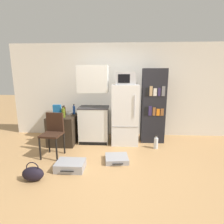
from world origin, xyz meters
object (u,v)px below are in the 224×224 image
at_px(bottle_blue_soda, 74,110).
at_px(suitcase_small_flat, 70,165).
at_px(microwave, 126,78).
at_px(suitcase_large_flat, 117,159).
at_px(side_table, 64,129).
at_px(bowl, 69,113).
at_px(bookshelf, 153,106).
at_px(chair, 53,130).
at_px(bottle_clear_short, 60,111).
at_px(bottle_amber_beer, 64,110).
at_px(handbag, 33,174).
at_px(cereal_box, 57,111).
at_px(bottle_olive_oil, 63,113).
at_px(bottle_ketchup_red, 60,111).
at_px(kitchen_hutch, 94,108).
at_px(refrigerator, 125,114).
at_px(water_bottle_front, 156,143).

xyz_separation_m(bottle_blue_soda, suitcase_small_flat, (0.30, -1.50, -0.75)).
distance_m(microwave, suitcase_large_flat, 1.90).
xyz_separation_m(side_table, bowl, (0.12, 0.15, 0.38)).
relative_size(microwave, bookshelf, 0.25).
distance_m(bowl, chair, 0.89).
xyz_separation_m(bottle_clear_short, bowl, (0.27, -0.09, -0.05)).
height_order(bottle_amber_beer, handbag, bottle_amber_beer).
bearing_deg(cereal_box, bottle_olive_oil, -15.01).
distance_m(bottle_amber_beer, bottle_clear_short, 0.11).
bearing_deg(bowl, bottle_ketchup_red, -175.34).
distance_m(kitchen_hutch, bookshelf, 1.52).
distance_m(bottle_blue_soda, cereal_box, 0.47).
xyz_separation_m(bottle_ketchup_red, bottle_clear_short, (-0.05, 0.11, -0.01)).
height_order(refrigerator, cereal_box, refrigerator).
relative_size(side_table, kitchen_hutch, 0.39).
height_order(bookshelf, bottle_olive_oil, bookshelf).
distance_m(bowl, suitcase_small_flat, 1.66).
bearing_deg(cereal_box, bookshelf, 8.63).
bearing_deg(handbag, suitcase_small_flat, 36.33).
xyz_separation_m(microwave, suitcase_small_flat, (-1.03, -1.39, -1.57)).
xyz_separation_m(bookshelf, bottle_amber_beer, (-2.33, 0.02, -0.13)).
distance_m(bowl, cereal_box, 0.38).
distance_m(bottle_amber_beer, suitcase_large_flat, 2.00).
xyz_separation_m(side_table, suitcase_small_flat, (0.54, -1.30, -0.28)).
distance_m(microwave, bottle_blue_soda, 1.56).
bearing_deg(water_bottle_front, suitcase_large_flat, -143.62).
height_order(microwave, handbag, microwave).
relative_size(bottle_amber_beer, bottle_clear_short, 1.27).
relative_size(bottle_clear_short, handbag, 0.47).
distance_m(cereal_box, water_bottle_front, 2.51).
xyz_separation_m(cereal_box, suitcase_small_flat, (0.62, -1.17, -0.79)).
bearing_deg(bottle_olive_oil, bottle_ketchup_red, 120.33).
xyz_separation_m(bottle_olive_oil, bottle_clear_short, (-0.23, 0.43, -0.04)).
xyz_separation_m(bottle_amber_beer, bowl, (0.16, -0.09, -0.07)).
height_order(bowl, suitcase_large_flat, bowl).
relative_size(bottle_amber_beer, chair, 0.23).
height_order(microwave, bottle_amber_beer, microwave).
distance_m(microwave, bottle_ketchup_red, 1.88).
height_order(bottle_olive_oil, bottle_blue_soda, bottle_olive_oil).
relative_size(bookshelf, chair, 2.03).
bearing_deg(microwave, bottle_clear_short, 174.63).
xyz_separation_m(bottle_clear_short, water_bottle_front, (2.46, -0.50, -0.65)).
bearing_deg(bookshelf, kitchen_hutch, -176.07).
height_order(side_table, bottle_clear_short, bottle_clear_short).
bearing_deg(suitcase_large_flat, bottle_amber_beer, 134.30).
bearing_deg(bowl, suitcase_large_flat, -40.54).
height_order(microwave, bottle_olive_oil, microwave).
relative_size(suitcase_small_flat, water_bottle_front, 1.59).
xyz_separation_m(kitchen_hutch, microwave, (0.80, -0.03, 0.75)).
bearing_deg(refrigerator, bottle_amber_beer, 174.56).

